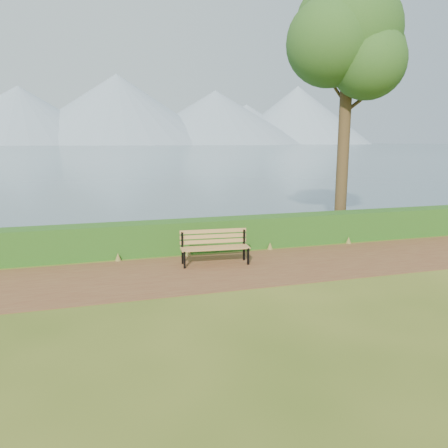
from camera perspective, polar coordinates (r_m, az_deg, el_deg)
name	(u,v)px	position (r m, az deg, el deg)	size (l,w,h in m)	color
ground	(244,272)	(11.85, 2.64, -6.23)	(140.00, 140.00, 0.00)	#3D5518
path	(241,268)	(12.12, 2.17, -5.81)	(40.00, 3.40, 0.01)	brown
hedge	(218,234)	(14.13, -0.80, -1.32)	(32.00, 0.85, 1.00)	#1A4A15
water	(99,147)	(270.74, -16.01, 9.69)	(700.00, 510.00, 0.00)	#425D6A
mountains	(84,113)	(417.48, -17.80, 13.66)	(585.00, 190.00, 70.00)	#7A8FA3
bench	(214,244)	(12.46, -1.25, -2.69)	(1.98, 0.72, 0.97)	black
tree	(349,39)	(17.74, 15.99, 22.20)	(4.88, 3.99, 9.54)	#332314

